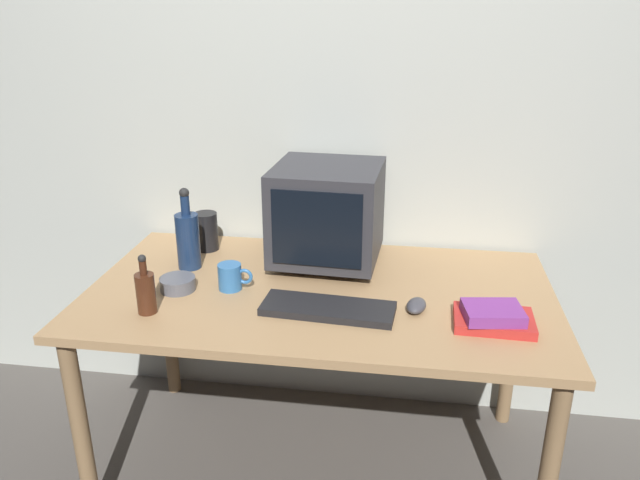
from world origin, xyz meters
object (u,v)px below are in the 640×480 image
object	(u,v)px
crt_monitor	(327,214)
metal_canister	(206,231)
bottle_tall	(188,238)
keyboard	(328,309)
mug	(231,277)
computer_mouse	(416,306)
cd_spindle	(178,284)
bottle_short	(146,291)
book_stack	(493,317)

from	to	relation	value
crt_monitor	metal_canister	world-z (taller)	crt_monitor
metal_canister	bottle_tall	bearing A→B (deg)	-92.61
metal_canister	crt_monitor	bearing A→B (deg)	-6.66
keyboard	mug	bearing A→B (deg)	165.57
keyboard	computer_mouse	distance (m)	0.28
mug	metal_canister	distance (m)	0.39
bottle_tall	cd_spindle	distance (m)	0.21
mug	keyboard	bearing A→B (deg)	-18.58
cd_spindle	bottle_tall	bearing A→B (deg)	97.31
bottle_tall	cd_spindle	bearing A→B (deg)	-82.69
computer_mouse	bottle_tall	xyz separation A→B (m)	(-0.83, 0.22, 0.10)
bottle_short	mug	xyz separation A→B (m)	(0.21, 0.20, -0.03)
crt_monitor	bottle_tall	world-z (taller)	crt_monitor
keyboard	bottle_tall	world-z (taller)	bottle_tall
computer_mouse	metal_canister	world-z (taller)	metal_canister
cd_spindle	bottle_short	bearing A→B (deg)	-102.43
bottle_tall	bottle_short	size ratio (longest dim) A/B	1.55
crt_monitor	computer_mouse	xyz separation A→B (m)	(0.33, -0.34, -0.17)
crt_monitor	computer_mouse	size ratio (longest dim) A/B	4.06
keyboard	bottle_short	distance (m)	0.57
bottle_short	metal_canister	size ratio (longest dim) A/B	1.31
book_stack	cd_spindle	xyz separation A→B (m)	(-1.03, 0.10, -0.01)
bottle_short	cd_spindle	xyz separation A→B (m)	(0.04, 0.17, -0.05)
mug	cd_spindle	bearing A→B (deg)	-169.22
computer_mouse	bottle_tall	distance (m)	0.86
keyboard	cd_spindle	size ratio (longest dim) A/B	3.50
keyboard	computer_mouse	world-z (taller)	computer_mouse
bottle_tall	metal_canister	size ratio (longest dim) A/B	2.03
book_stack	metal_canister	bearing A→B (deg)	156.07
bottle_short	cd_spindle	distance (m)	0.18
bottle_tall	cd_spindle	xyz separation A→B (m)	(0.02, -0.19, -0.09)
keyboard	cd_spindle	world-z (taller)	cd_spindle
book_stack	bottle_tall	bearing A→B (deg)	164.82
cd_spindle	keyboard	bearing A→B (deg)	-9.02
book_stack	mug	world-z (taller)	mug
metal_canister	book_stack	bearing A→B (deg)	-23.93
bottle_short	computer_mouse	bearing A→B (deg)	9.09
computer_mouse	keyboard	bearing A→B (deg)	-158.51
bottle_tall	bottle_short	distance (m)	0.36
cd_spindle	mug	bearing A→B (deg)	10.78
computer_mouse	mug	xyz separation A→B (m)	(-0.63, 0.07, 0.03)
metal_canister	computer_mouse	bearing A→B (deg)	-26.09
bottle_tall	metal_canister	world-z (taller)	bottle_tall
crt_monitor	bottle_short	size ratio (longest dim) A/B	2.06
computer_mouse	cd_spindle	xyz separation A→B (m)	(-0.80, 0.03, 0.00)
bottle_tall	cd_spindle	size ratio (longest dim) A/B	2.54
computer_mouse	bottle_tall	world-z (taller)	bottle_tall
computer_mouse	metal_canister	size ratio (longest dim) A/B	0.67
crt_monitor	cd_spindle	world-z (taller)	crt_monitor
crt_monitor	keyboard	distance (m)	0.44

